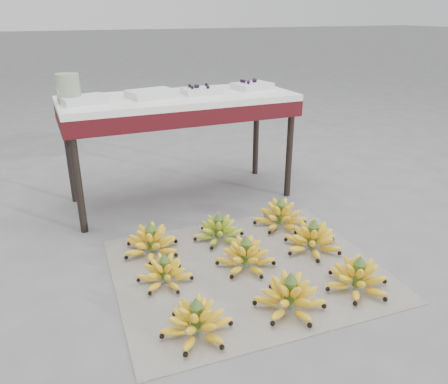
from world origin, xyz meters
name	(u,v)px	position (x,y,z in m)	size (l,w,h in m)	color
ground	(272,272)	(0.00, 0.00, 0.00)	(60.00, 60.00, 0.00)	#5E5E60
newspaper_mat	(247,269)	(-0.10, 0.07, 0.00)	(1.25, 1.05, 0.01)	beige
bunch_front_left	(197,322)	(-0.49, -0.28, 0.06)	(0.34, 0.34, 0.17)	yellow
bunch_front_center	(290,296)	(-0.08, -0.28, 0.07)	(0.38, 0.38, 0.18)	yellow
bunch_front_right	(358,278)	(0.27, -0.28, 0.07)	(0.38, 0.38, 0.17)	yellow
bunch_mid_left	(165,273)	(-0.50, 0.11, 0.06)	(0.30, 0.30, 0.15)	yellow
bunch_mid_center	(246,256)	(-0.10, 0.08, 0.06)	(0.37, 0.37, 0.17)	yellow
bunch_mid_right	(312,239)	(0.29, 0.09, 0.07)	(0.36, 0.36, 0.18)	yellow
bunch_back_left	(151,242)	(-0.49, 0.40, 0.07)	(0.32, 0.32, 0.18)	yellow
bunch_back_center	(219,230)	(-0.12, 0.39, 0.06)	(0.33, 0.33, 0.16)	#94BB30
bunch_back_right	(280,216)	(0.28, 0.40, 0.07)	(0.36, 0.36, 0.18)	yellow
vendor_table	(179,108)	(-0.11, 1.03, 0.61)	(1.43, 0.57, 0.69)	black
tray_far_left	(84,100)	(-0.68, 1.00, 0.71)	(0.27, 0.22, 0.04)	silver
tray_left	(152,94)	(-0.28, 1.02, 0.71)	(0.31, 0.25, 0.04)	silver
tray_right	(201,91)	(0.03, 1.02, 0.71)	(0.23, 0.17, 0.06)	silver
tray_far_right	(252,86)	(0.41, 1.07, 0.71)	(0.27, 0.21, 0.06)	silver
glass_jar	(68,88)	(-0.75, 1.04, 0.77)	(0.13, 0.13, 0.16)	#D5F0BF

